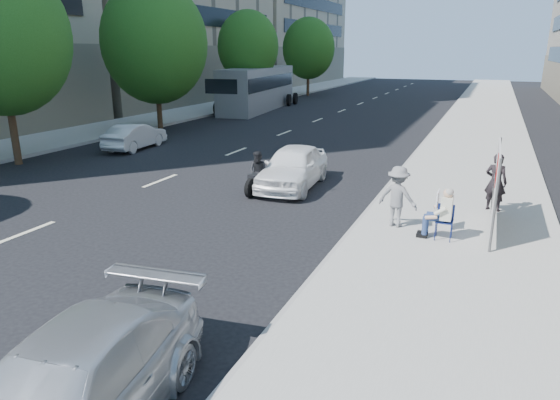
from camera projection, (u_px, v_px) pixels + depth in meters
The scene contains 15 objects.
ground at pixel (194, 320), 8.91m from camera, with size 160.00×160.00×0.00m, color black.
near_sidewalk at pixel (477, 144), 25.04m from camera, with size 5.00×120.00×0.15m, color gray.
far_sidewalk at pixel (140, 122), 32.77m from camera, with size 4.50×120.00×0.15m, color gray.
tree_far_c at pixel (155, 43), 28.44m from camera, with size 6.00×6.00×8.47m.
tree_far_d at pixel (248, 47), 39.07m from camera, with size 4.80×4.80×7.65m.
tree_far_e at pixel (309, 48), 51.45m from camera, with size 5.40×5.40×7.89m.
seated_protester at pixel (441, 210), 12.17m from camera, with size 0.83×1.12×1.31m.
jogger at pixel (398, 197), 13.01m from camera, with size 1.04×0.60×1.61m, color slate.
pedestrian_woman at pixel (496, 182), 14.31m from camera, with size 0.61×0.40×1.68m, color black.
protest_banner at pixel (495, 184), 12.50m from camera, with size 0.08×3.06×2.20m.
parked_sedan at pixel (65, 396), 5.92m from camera, with size 1.92×4.72×1.37m, color #B1B3B9.
white_sedan_near at pixel (293, 167), 17.36m from camera, with size 1.72×4.29×1.46m, color white.
white_sedan_mid at pixel (135, 136), 24.19m from camera, with size 1.31×3.75×1.24m, color silver.
motorcycle at pixel (259, 174), 16.67m from camera, with size 0.73×2.05×1.42m.
bus at pixel (258, 89), 39.99m from camera, with size 3.95×12.30×3.30m.
Camera 1 is at (4.50, -6.69, 4.63)m, focal length 32.00 mm.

